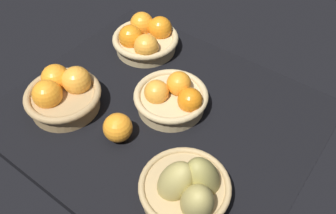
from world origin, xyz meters
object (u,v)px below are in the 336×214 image
at_px(basket_near_right_pears, 188,189).
at_px(loose_orange_front_gap, 118,128).
at_px(basket_center, 172,97).
at_px(basket_near_left, 63,93).
at_px(basket_far_left, 145,38).

relative_size(basket_near_right_pears, loose_orange_front_gap, 2.74).
relative_size(basket_near_right_pears, basket_center, 1.02).
bearing_deg(basket_near_right_pears, basket_near_left, 174.91).
relative_size(basket_far_left, loose_orange_front_gap, 2.80).
bearing_deg(basket_near_left, basket_far_left, 86.24).
bearing_deg(basket_near_right_pears, loose_orange_front_gap, 169.82).
bearing_deg(basket_near_right_pears, basket_center, 132.98).
xyz_separation_m(basket_far_left, basket_near_left, (-0.02, -0.34, 0.00)).
relative_size(basket_center, basket_near_left, 0.98).
height_order(basket_near_left, loose_orange_front_gap, basket_near_left).
bearing_deg(basket_center, basket_far_left, 144.48).
bearing_deg(basket_center, basket_near_left, -145.08).
distance_m(basket_near_right_pears, basket_center, 0.30).
xyz_separation_m(basket_center, basket_far_left, (-0.23, 0.17, 0.00)).
xyz_separation_m(basket_center, basket_near_left, (-0.25, -0.18, 0.01)).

